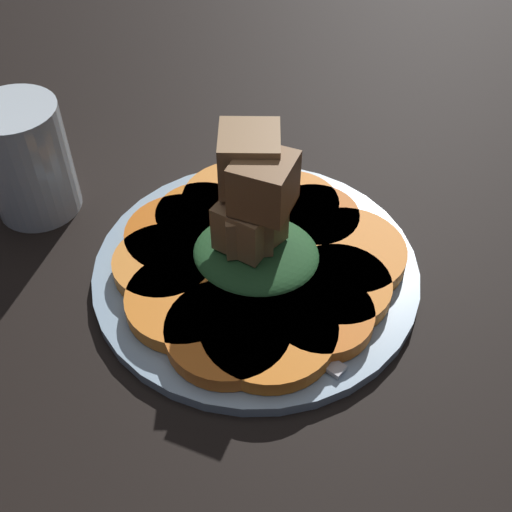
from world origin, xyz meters
TOP-DOWN VIEW (x-y plane):
  - table_slab at (0.00, 0.00)cm, footprint 120.00×120.00cm
  - plate at (0.00, 0.00)cm, footprint 25.64×25.64cm
  - carrot_slice_0 at (1.21, 6.65)cm, footprint 8.11×8.11cm
  - carrot_slice_1 at (-3.03, 6.04)cm, footprint 9.97×9.97cm
  - carrot_slice_2 at (-5.61, 3.37)cm, footprint 7.63×7.63cm
  - carrot_slice_3 at (-6.48, 0.78)cm, footprint 9.05×9.05cm
  - carrot_slice_4 at (-6.74, -2.46)cm, footprint 7.87×7.87cm
  - carrot_slice_5 at (-3.89, -5.45)cm, footprint 8.83×8.83cm
  - carrot_slice_6 at (-0.45, -7.35)cm, footprint 9.01×9.01cm
  - carrot_slice_7 at (2.72, -6.47)cm, footprint 9.80×9.80cm
  - carrot_slice_8 at (6.03, -4.19)cm, footprint 7.61×7.61cm
  - carrot_slice_9 at (6.70, -1.23)cm, footprint 7.99×7.99cm
  - carrot_slice_10 at (6.67, 2.45)cm, footprint 9.41×9.41cm
  - carrot_slice_11 at (3.44, 5.70)cm, footprint 7.42×7.42cm
  - center_pile at (-0.25, 0.33)cm, footprint 9.91×9.00cm
  - fork at (-0.65, -4.41)cm, footprint 17.80×8.88cm
  - water_glass at (-20.60, 2.88)cm, footprint 7.19×7.19cm

SIDE VIEW (x-z plane):
  - table_slab at x=0.00cm, z-range 0.00..2.00cm
  - plate at x=0.00cm, z-range 1.99..3.04cm
  - fork at x=-0.65cm, z-range 3.10..3.50cm
  - carrot_slice_0 at x=1.21cm, z-range 3.10..4.43cm
  - carrot_slice_1 at x=-3.03cm, z-range 3.10..4.43cm
  - carrot_slice_2 at x=-5.61cm, z-range 3.10..4.43cm
  - carrot_slice_3 at x=-6.48cm, z-range 3.10..4.43cm
  - carrot_slice_4 at x=-6.74cm, z-range 3.10..4.43cm
  - carrot_slice_5 at x=-3.89cm, z-range 3.10..4.43cm
  - carrot_slice_6 at x=-0.45cm, z-range 3.10..4.43cm
  - carrot_slice_7 at x=2.72cm, z-range 3.10..4.43cm
  - carrot_slice_8 at x=6.03cm, z-range 3.10..4.43cm
  - carrot_slice_9 at x=6.70cm, z-range 3.10..4.43cm
  - carrot_slice_10 at x=6.67cm, z-range 3.10..4.43cm
  - carrot_slice_11 at x=3.44cm, z-range 3.10..4.43cm
  - water_glass at x=-20.60cm, z-range 2.00..12.07cm
  - center_pile at x=-0.25cm, z-range 1.85..12.78cm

